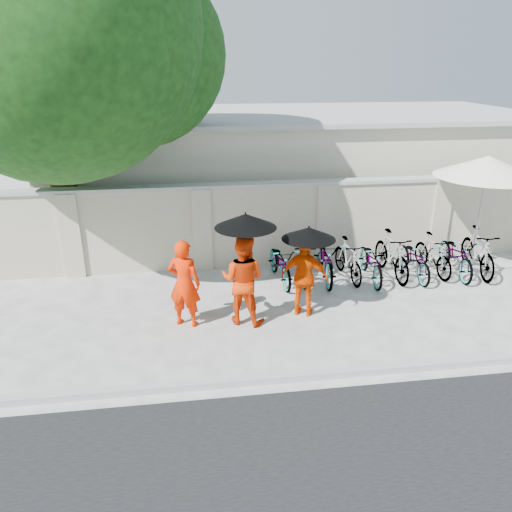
{
  "coord_description": "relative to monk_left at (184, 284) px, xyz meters",
  "views": [
    {
      "loc": [
        -1.31,
        -8.25,
        4.77
      ],
      "look_at": [
        -0.0,
        0.99,
        1.1
      ],
      "focal_mm": 35.0,
      "sensor_mm": 36.0,
      "label": 1
    }
  ],
  "objects": [
    {
      "name": "bike_9",
      "position": [
        6.9,
        1.55,
        -0.32
      ],
      "size": [
        0.74,
        1.87,
        1.09
      ],
      "primitive_type": "imported",
      "rotation": [
        0.0,
        0.0,
        -0.13
      ],
      "color": "#9E9E9E",
      "rests_on": "ground"
    },
    {
      "name": "bike_0",
      "position": [
        2.18,
        1.72,
        -0.41
      ],
      "size": [
        0.73,
        1.76,
        0.9
      ],
      "primitive_type": "imported",
      "rotation": [
        0.0,
        0.0,
        0.08
      ],
      "color": "#9E9E9E",
      "rests_on": "ground"
    },
    {
      "name": "bike_8",
      "position": [
        6.38,
        1.57,
        -0.39
      ],
      "size": [
        0.79,
        1.87,
        0.95
      ],
      "primitive_type": "imported",
      "rotation": [
        0.0,
        0.0,
        -0.09
      ],
      "color": "#9E9E9E",
      "rests_on": "ground"
    },
    {
      "name": "bike_3",
      "position": [
        3.75,
        1.66,
        -0.39
      ],
      "size": [
        0.57,
        1.62,
        0.95
      ],
      "primitive_type": "imported",
      "rotation": [
        0.0,
        0.0,
        0.08
      ],
      "color": "#9E9E9E",
      "rests_on": "ground"
    },
    {
      "name": "kerb",
      "position": [
        1.45,
        -2.08,
        -0.8
      ],
      "size": [
        40.0,
        0.16,
        0.12
      ],
      "primitive_type": "cube",
      "color": "#A2A2A2",
      "rests_on": "ground"
    },
    {
      "name": "parasol_right",
      "position": [
        2.36,
        -0.0,
        0.88
      ],
      "size": [
        1.03,
        1.03,
        0.96
      ],
      "color": "black",
      "rests_on": "ground"
    },
    {
      "name": "bike_5",
      "position": [
        4.8,
        1.66,
        -0.33
      ],
      "size": [
        0.6,
        1.81,
        1.08
      ],
      "primitive_type": "imported",
      "rotation": [
        0.0,
        0.0,
        0.05
      ],
      "color": "#9E9E9E",
      "rests_on": "ground"
    },
    {
      "name": "parasol_center",
      "position": [
        1.16,
        -0.11,
        1.22
      ],
      "size": [
        1.14,
        1.14,
        1.21
      ],
      "color": "black",
      "rests_on": "ground"
    },
    {
      "name": "bike_6",
      "position": [
        5.33,
        1.55,
        -0.42
      ],
      "size": [
        0.59,
        1.69,
        0.89
      ],
      "primitive_type": "imported",
      "rotation": [
        0.0,
        0.0,
        -0.0
      ],
      "color": "#9E9E9E",
      "rests_on": "ground"
    },
    {
      "name": "bike_7",
      "position": [
        5.85,
        1.69,
        -0.39
      ],
      "size": [
        0.6,
        1.62,
        0.95
      ],
      "primitive_type": "imported",
      "rotation": [
        0.0,
        0.0,
        0.1
      ],
      "color": "#9E9E9E",
      "rests_on": "ground"
    },
    {
      "name": "ground",
      "position": [
        1.45,
        -0.38,
        -0.86
      ],
      "size": [
        80.0,
        80.0,
        0.0
      ],
      "primitive_type": "plane",
      "color": "silver"
    },
    {
      "name": "patio_umbrella",
      "position": [
        6.89,
        1.73,
        1.65
      ],
      "size": [
        3.02,
        3.02,
        2.78
      ],
      "rotation": [
        0.0,
        0.0,
        -0.38
      ],
      "color": "#A2A2A2",
      "rests_on": "ground"
    },
    {
      "name": "monk_center",
      "position": [
        1.11,
        -0.03,
        0.03
      ],
      "size": [
        1.06,
        0.97,
        1.78
      ],
      "primitive_type": "imported",
      "rotation": [
        0.0,
        0.0,
        2.72
      ],
      "color": "red",
      "rests_on": "ground"
    },
    {
      "name": "bike_4",
      "position": [
        4.28,
        1.53,
        -0.41
      ],
      "size": [
        0.73,
        1.76,
        0.9
      ],
      "primitive_type": "imported",
      "rotation": [
        0.0,
        0.0,
        -0.08
      ],
      "color": "#9E9E9E",
      "rests_on": "ground"
    },
    {
      "name": "monk_right",
      "position": [
        2.34,
        0.08,
        -0.06
      ],
      "size": [
        1.02,
        0.75,
        1.61
      ],
      "primitive_type": "imported",
      "rotation": [
        0.0,
        0.0,
        2.72
      ],
      "color": "#E64000",
      "rests_on": "ground"
    },
    {
      "name": "monk_left",
      "position": [
        0.0,
        0.0,
        0.0
      ],
      "size": [
        0.74,
        0.62,
        1.73
      ],
      "primitive_type": "imported",
      "rotation": [
        0.0,
        0.0,
        2.77
      ],
      "color": "#FE2500",
      "rests_on": "ground"
    },
    {
      "name": "bike_1",
      "position": [
        2.7,
        1.72,
        -0.37
      ],
      "size": [
        0.68,
        1.68,
        0.98
      ],
      "primitive_type": "imported",
      "rotation": [
        0.0,
        0.0,
        -0.14
      ],
      "color": "#9E9E9E",
      "rests_on": "ground"
    },
    {
      "name": "compound_wall",
      "position": [
        2.45,
        2.82,
        0.14
      ],
      "size": [
        20.0,
        0.3,
        2.0
      ],
      "primitive_type": "cube",
      "color": "#C2B59E",
      "rests_on": "ground"
    },
    {
      "name": "building_behind",
      "position": [
        3.45,
        6.62,
        0.74
      ],
      "size": [
        14.0,
        6.0,
        3.2
      ],
      "primitive_type": "cube",
      "color": "#BEB89F",
      "rests_on": "ground"
    },
    {
      "name": "shade_tree",
      "position": [
        -2.21,
        2.59,
        4.24
      ],
      "size": [
        6.7,
        6.2,
        8.2
      ],
      "color": "#4E2C1A",
      "rests_on": "ground"
    },
    {
      "name": "bike_2",
      "position": [
        3.23,
        1.73,
        -0.36
      ],
      "size": [
        0.85,
        1.97,
        1.01
      ],
      "primitive_type": "imported",
      "rotation": [
        0.0,
        0.0,
        -0.09
      ],
      "color": "#9E9E9E",
      "rests_on": "ground"
    }
  ]
}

